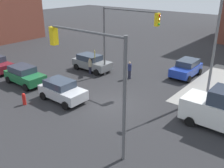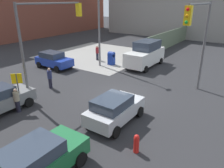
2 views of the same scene
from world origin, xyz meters
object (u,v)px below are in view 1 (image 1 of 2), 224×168
object	(u,v)px
traffic_signal_se_corner	(93,68)
hatchback_gray	(91,62)
coupe_green	(24,75)
pedestrian_waiting	(130,70)
fire_hydrant	(24,99)
pedestrian_crossing	(90,66)
hatchback_silver	(62,90)
traffic_signal_nw_corner	(124,30)
sedan_blue	(186,68)
street_lamp_corner	(213,40)
mailbox_blue	(218,95)

from	to	relation	value
traffic_signal_se_corner	hatchback_gray	bearing A→B (deg)	134.27
coupe_green	pedestrian_waiting	distance (m)	9.60
fire_hydrant	pedestrian_waiting	bearing A→B (deg)	72.30
traffic_signal_se_corner	pedestrian_waiting	xyz separation A→B (m)	(-4.51, 9.70, -3.75)
fire_hydrant	pedestrian_crossing	distance (m)	8.05
hatchback_silver	coupe_green	bearing A→B (deg)	178.96
traffic_signal_se_corner	hatchback_silver	size ratio (longest dim) A/B	1.69
traffic_signal_se_corner	hatchback_gray	size ratio (longest dim) A/B	1.56
hatchback_gray	pedestrian_waiting	world-z (taller)	pedestrian_waiting
traffic_signal_se_corner	traffic_signal_nw_corner	bearing A→B (deg)	117.94
sedan_blue	hatchback_gray	distance (m)	9.52
traffic_signal_nw_corner	hatchback_silver	xyz separation A→B (m)	(-1.10, -6.38, -3.81)
traffic_signal_se_corner	pedestrian_crossing	xyz separation A→B (m)	(-8.31, 8.30, -3.80)
hatchback_gray	fire_hydrant	bearing A→B (deg)	-80.47
hatchback_silver	fire_hydrant	bearing A→B (deg)	-125.23
street_lamp_corner	pedestrian_crossing	distance (m)	11.69
fire_hydrant	hatchback_silver	xyz separation A→B (m)	(1.64, 2.32, 0.36)
fire_hydrant	pedestrian_waiting	xyz separation A→B (m)	(3.00, 9.40, 0.38)
traffic_signal_se_corner	coupe_green	world-z (taller)	traffic_signal_se_corner
traffic_signal_se_corner	sedan_blue	xyz separation A→B (m)	(-0.60, 13.71, -3.78)
street_lamp_corner	fire_hydrant	world-z (taller)	street_lamp_corner
traffic_signal_se_corner	mailbox_blue	xyz separation A→B (m)	(3.69, 9.50, -3.85)
traffic_signal_se_corner	pedestrian_waiting	world-z (taller)	traffic_signal_se_corner
fire_hydrant	mailbox_blue	bearing A→B (deg)	39.40
traffic_signal_se_corner	sedan_blue	bearing A→B (deg)	92.52
traffic_signal_nw_corner	pedestrian_waiting	bearing A→B (deg)	69.31
mailbox_blue	traffic_signal_nw_corner	bearing A→B (deg)	-176.62
hatchback_silver	pedestrian_crossing	bearing A→B (deg)	113.22
mailbox_blue	street_lamp_corner	bearing A→B (deg)	158.00
fire_hydrant	traffic_signal_nw_corner	bearing A→B (deg)	72.54
traffic_signal_se_corner	mailbox_blue	world-z (taller)	traffic_signal_se_corner
street_lamp_corner	mailbox_blue	bearing A→B (deg)	-22.00
traffic_signal_se_corner	pedestrian_waiting	bearing A→B (deg)	114.93
traffic_signal_nw_corner	hatchback_silver	world-z (taller)	traffic_signal_nw_corner
fire_hydrant	pedestrian_waiting	size ratio (longest dim) A/B	0.56
hatchback_silver	pedestrian_waiting	bearing A→B (deg)	79.11
hatchback_gray	sedan_blue	bearing A→B (deg)	27.98
coupe_green	hatchback_gray	bearing A→B (deg)	72.30
street_lamp_corner	hatchback_gray	world-z (taller)	street_lamp_corner
fire_hydrant	sedan_blue	size ratio (longest dim) A/B	0.24
sedan_blue	pedestrian_crossing	xyz separation A→B (m)	(-7.71, -5.41, -0.03)
hatchback_silver	traffic_signal_se_corner	bearing A→B (deg)	-24.03
fire_hydrant	coupe_green	distance (m)	4.34
mailbox_blue	coupe_green	distance (m)	16.27
traffic_signal_nw_corner	traffic_signal_se_corner	size ratio (longest dim) A/B	1.00
traffic_signal_nw_corner	sedan_blue	bearing A→B (deg)	48.47
mailbox_blue	hatchback_gray	world-z (taller)	hatchback_gray
pedestrian_crossing	traffic_signal_nw_corner	bearing A→B (deg)	5.15
sedan_blue	pedestrian_crossing	bearing A→B (deg)	-144.93
pedestrian_waiting	street_lamp_corner	bearing A→B (deg)	169.43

